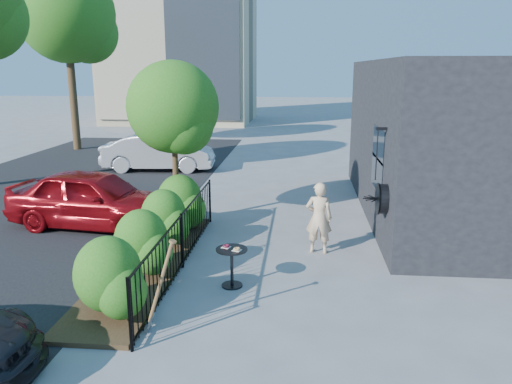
# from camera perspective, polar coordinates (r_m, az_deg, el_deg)

# --- Properties ---
(ground) EXTENTS (120.00, 120.00, 0.00)m
(ground) POSITION_cam_1_polar(r_m,az_deg,el_deg) (9.76, 0.34, -8.92)
(ground) COLOR gray
(ground) RESTS_ON ground
(shop_building) EXTENTS (6.22, 9.00, 4.00)m
(shop_building) POSITION_cam_1_polar(r_m,az_deg,el_deg) (14.38, 24.54, 5.53)
(shop_building) COLOR black
(shop_building) RESTS_ON ground
(fence) EXTENTS (0.05, 6.05, 1.10)m
(fence) POSITION_cam_1_polar(r_m,az_deg,el_deg) (9.80, -8.47, -5.49)
(fence) COLOR black
(fence) RESTS_ON ground
(planting_bed) EXTENTS (1.30, 6.00, 0.08)m
(planting_bed) POSITION_cam_1_polar(r_m,az_deg,el_deg) (10.16, -12.24, -8.07)
(planting_bed) COLOR #382616
(planting_bed) RESTS_ON ground
(shrubs) EXTENTS (1.10, 5.60, 1.24)m
(shrubs) POSITION_cam_1_polar(r_m,az_deg,el_deg) (10.00, -11.72, -4.38)
(shrubs) COLOR #246216
(shrubs) RESTS_ON ground
(patio_tree) EXTENTS (2.20, 2.20, 3.94)m
(patio_tree) POSITION_cam_1_polar(r_m,az_deg,el_deg) (12.14, -9.19, 8.91)
(patio_tree) COLOR #3F2B19
(patio_tree) RESTS_ON ground
(street) EXTENTS (9.00, 30.00, 0.01)m
(street) POSITION_cam_1_polar(r_m,az_deg,el_deg) (14.76, -26.75, -2.46)
(street) COLOR black
(street) RESTS_ON ground
(street_tree_far) EXTENTS (4.40, 4.40, 8.28)m
(street_tree_far) POSITION_cam_1_polar(r_m,az_deg,el_deg) (25.39, -20.74, 17.89)
(street_tree_far) COLOR #3F2B19
(street_tree_far) RESTS_ON ground
(cafe_table) EXTENTS (0.56, 0.56, 0.76)m
(cafe_table) POSITION_cam_1_polar(r_m,az_deg,el_deg) (8.92, -2.79, -7.81)
(cafe_table) COLOR black
(cafe_table) RESTS_ON ground
(woman) EXTENTS (0.58, 0.41, 1.52)m
(woman) POSITION_cam_1_polar(r_m,az_deg,el_deg) (10.50, 7.20, -2.95)
(woman) COLOR beige
(woman) RESTS_ON ground
(shovel) EXTENTS (0.50, 0.19, 1.48)m
(shovel) POSITION_cam_1_polar(r_m,az_deg,el_deg) (7.53, -11.06, -11.03)
(shovel) COLOR brown
(shovel) RESTS_ON ground
(car_red) EXTENTS (4.39, 2.24, 1.43)m
(car_red) POSITION_cam_1_polar(r_m,az_deg,el_deg) (12.73, -18.00, -0.74)
(car_red) COLOR maroon
(car_red) RESTS_ON ground
(car_silver) EXTENTS (4.29, 1.77, 1.38)m
(car_silver) POSITION_cam_1_polar(r_m,az_deg,el_deg) (19.38, -11.07, 4.47)
(car_silver) COLOR #B8B8BD
(car_silver) RESTS_ON ground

